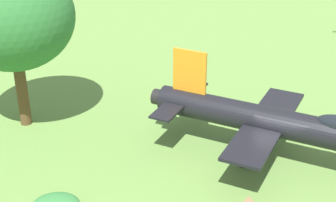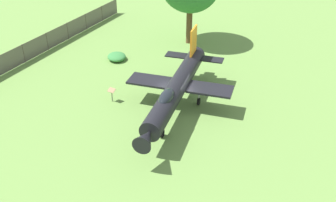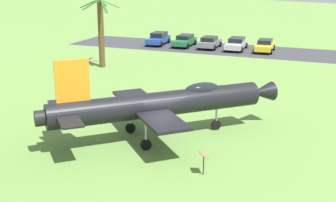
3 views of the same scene
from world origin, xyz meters
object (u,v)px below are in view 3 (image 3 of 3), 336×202
object	(u,v)px
parked_car_silver	(236,44)
parked_car_green	(184,40)
display_jet	(164,103)
parked_car_gray	(210,42)
palm_tree	(101,33)
parked_car_yellow	(265,45)
parked_car_blue	(158,38)
info_plaque	(204,158)

from	to	relation	value
parked_car_silver	parked_car_green	size ratio (longest dim) A/B	1.03
display_jet	parked_car_gray	distance (m)	29.78
display_jet	palm_tree	size ratio (longest dim) A/B	1.97
parked_car_yellow	parked_car_blue	world-z (taller)	parked_car_blue
palm_tree	parked_car_gray	bearing A→B (deg)	170.10
parked_car_yellow	parked_car_gray	size ratio (longest dim) A/B	1.01
parked_car_yellow	parked_car_green	bearing A→B (deg)	-93.07
parked_car_silver	parked_car_green	bearing A→B (deg)	-92.72
parked_car_green	parked_car_silver	bearing A→B (deg)	88.94
parked_car_silver	display_jet	bearing A→B (deg)	2.52
parked_car_silver	parked_car_green	distance (m)	6.43
display_jet	parked_car_blue	world-z (taller)	display_jet
parked_car_gray	parked_car_blue	bearing A→B (deg)	87.19
display_jet	parked_car_silver	xyz separation A→B (m)	(-27.35, -10.95, -1.35)
parked_car_yellow	parked_car_green	world-z (taller)	same
parked_car_green	parked_car_blue	distance (m)	3.45
info_plaque	parked_car_green	size ratio (longest dim) A/B	0.23
info_plaque	parked_car_blue	world-z (taller)	parked_car_blue
parked_car_gray	parked_car_blue	size ratio (longest dim) A/B	0.94
parked_car_silver	palm_tree	bearing A→B (deg)	-38.44
parked_car_silver	parked_car_green	xyz separation A→B (m)	(1.84, -6.17, -0.01)
info_plaque	parked_car_blue	bearing A→B (deg)	-137.48
display_jet	parked_car_silver	distance (m)	29.50
parked_car_silver	parked_car_gray	world-z (taller)	parked_car_gray
parked_car_yellow	parked_car_gray	world-z (taller)	parked_car_gray
display_jet	parked_car_blue	xyz separation A→B (m)	(-24.55, -20.43, -1.30)
parked_car_green	info_plaque	bearing A→B (deg)	19.89
parked_car_green	palm_tree	bearing A→B (deg)	-15.50
parked_car_silver	parked_car_blue	size ratio (longest dim) A/B	1.04
display_jet	parked_car_blue	distance (m)	31.96
parked_car_yellow	parked_car_silver	size ratio (longest dim) A/B	0.91
display_jet	parked_car_green	distance (m)	30.76
parked_car_green	parked_car_blue	bearing A→B (deg)	-91.28
parked_car_yellow	parked_car_gray	xyz separation A→B (m)	(2.01, -6.18, 0.02)
palm_tree	parked_car_gray	xyz separation A→B (m)	(-15.15, 2.64, -2.60)
parked_car_gray	info_plaque	bearing A→B (deg)	-165.23
info_plaque	parked_car_yellow	distance (m)	33.36
info_plaque	parked_car_gray	size ratio (longest dim) A/B	0.25
palm_tree	info_plaque	distance (m)	25.40
palm_tree	info_plaque	world-z (taller)	palm_tree
info_plaque	parked_car_green	xyz separation A→B (m)	(-28.23, -21.69, -0.13)
info_plaque	parked_car_blue	xyz separation A→B (m)	(-27.26, -25.00, -0.08)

